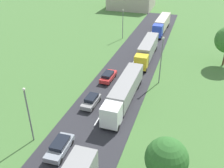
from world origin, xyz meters
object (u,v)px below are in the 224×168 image
at_px(truck_fourth, 162,24).
at_px(lamppost_second, 28,112).
at_px(car_fifth, 108,76).
at_px(car_third, 60,147).
at_px(lamppost_fourth, 123,22).
at_px(tree_oak, 166,159).
at_px(car_fourth, 91,101).
at_px(lamppost_third, 161,58).
at_px(truck_third, 147,49).
at_px(truck_second, 124,91).

height_order(truck_fourth, lamppost_second, lamppost_second).
relative_size(truck_fourth, car_fifth, 3.15).
bearing_deg(car_third, lamppost_fourth, 95.88).
bearing_deg(car_fifth, tree_oak, -57.85).
bearing_deg(tree_oak, car_fourth, 136.79).
distance_m(lamppost_second, lamppost_third, 23.44).
distance_m(truck_third, lamppost_fourth, 13.90).
bearing_deg(truck_fourth, lamppost_fourth, -134.30).
relative_size(truck_third, car_fourth, 3.35).
height_order(truck_third, car_fifth, truck_third).
height_order(truck_third, lamppost_fourth, lamppost_fourth).
bearing_deg(car_fifth, truck_second, -52.32).
relative_size(lamppost_third, lamppost_fourth, 1.13).
bearing_deg(truck_second, car_fourth, -152.97).
bearing_deg(lamppost_fourth, car_third, -84.12).
bearing_deg(car_fourth, lamppost_third, 50.20).
relative_size(lamppost_second, lamppost_fourth, 1.02).
distance_m(lamppost_second, tree_oak, 16.58).
xyz_separation_m(car_third, car_fifth, (-0.36, 18.54, 0.03)).
bearing_deg(truck_third, lamppost_second, -105.99).
xyz_separation_m(car_third, lamppost_fourth, (-4.23, 41.13, 3.36)).
relative_size(truck_second, lamppost_fourth, 1.99).
bearing_deg(truck_second, car_third, -109.03).
bearing_deg(car_fourth, lamppost_second, -112.91).
distance_m(truck_second, truck_fourth, 37.48).
height_order(car_third, tree_oak, tree_oak).
xyz_separation_m(truck_second, tree_oak, (7.93, -14.00, 2.20)).
distance_m(truck_second, lamppost_second, 14.62).
relative_size(truck_second, tree_oak, 2.32).
height_order(truck_fourth, lamppost_third, lamppost_third).
bearing_deg(lamppost_second, tree_oak, -7.97).
distance_m(truck_fourth, tree_oak, 52.12).
bearing_deg(lamppost_third, truck_second, -117.04).
bearing_deg(tree_oak, lamppost_second, 172.03).
bearing_deg(car_third, truck_second, 70.97).
distance_m(truck_second, tree_oak, 16.24).
distance_m(truck_second, truck_third, 17.83).
height_order(truck_second, truck_fourth, truck_fourth).
xyz_separation_m(car_fifth, lamppost_fourth, (-3.87, 22.58, 3.33)).
height_order(lamppost_fourth, tree_oak, lamppost_fourth).
relative_size(truck_fourth, tree_oak, 2.29).
bearing_deg(lamppost_third, truck_third, 112.97).
bearing_deg(lamppost_fourth, truck_fourth, 45.70).
bearing_deg(truck_second, tree_oak, -60.47).
xyz_separation_m(truck_second, car_fifth, (-4.67, 6.05, -1.24)).
bearing_deg(truck_fourth, lamppost_second, -99.90).
distance_m(truck_fourth, lamppost_fourth, 12.52).
relative_size(car_third, tree_oak, 0.73).
height_order(lamppost_second, tree_oak, lamppost_second).
distance_m(car_third, lamppost_fourth, 41.48).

